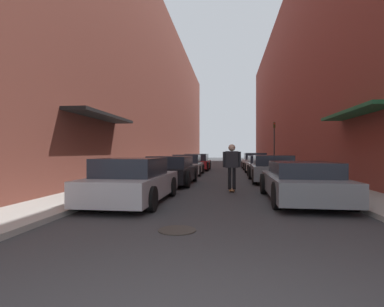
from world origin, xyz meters
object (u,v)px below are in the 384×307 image
object	(u,v)px
parked_car_left_3	(197,162)
parked_car_right_2	(262,165)
traffic_light	(274,140)
parked_car_left_2	(187,165)
skateboarder	(232,162)
parked_car_left_0	(133,181)
parked_car_right_0	(301,182)
parked_car_right_1	(272,169)
manhole_cover	(177,230)
parked_car_left_1	(171,171)
parked_car_right_3	(255,162)

from	to	relation	value
parked_car_left_3	parked_car_right_2	bearing A→B (deg)	-41.95
parked_car_right_2	traffic_light	size ratio (longest dim) A/B	1.25
parked_car_left_2	skateboarder	size ratio (longest dim) A/B	2.30
parked_car_left_0	parked_car_left_3	xyz separation A→B (m)	(0.18, 15.84, 0.03)
parked_car_right_0	parked_car_right_1	size ratio (longest dim) A/B	1.11
parked_car_left_2	parked_car_left_0	bearing A→B (deg)	-90.51
parked_car_left_2	parked_car_right_1	size ratio (longest dim) A/B	0.95
parked_car_right_2	parked_car_left_2	bearing A→B (deg)	-168.97
parked_car_right_2	manhole_cover	world-z (taller)	parked_car_right_2
parked_car_left_1	parked_car_right_1	world-z (taller)	parked_car_right_1
parked_car_right_0	parked_car_left_3	bearing A→B (deg)	107.28
parked_car_left_0	parked_car_right_3	world-z (taller)	parked_car_right_3
parked_car_left_0	parked_car_right_1	size ratio (longest dim) A/B	1.01
parked_car_left_3	traffic_light	size ratio (longest dim) A/B	1.13
parked_car_left_2	traffic_light	distance (m)	8.80
parked_car_right_1	traffic_light	xyz separation A→B (m)	(1.57, 9.97, 1.79)
parked_car_left_0	parked_car_right_2	bearing A→B (deg)	67.16
skateboarder	manhole_cover	world-z (taller)	skateboarder
parked_car_right_1	parked_car_right_3	world-z (taller)	parked_car_right_3
parked_car_right_0	manhole_cover	world-z (taller)	parked_car_right_0
parked_car_right_2	manhole_cover	size ratio (longest dim) A/B	6.72
parked_car_right_0	traffic_light	size ratio (longest dim) A/B	1.25
parked_car_right_0	parked_car_right_2	bearing A→B (deg)	89.83
parked_car_left_2	parked_car_right_3	distance (m)	8.41
parked_car_right_1	parked_car_left_3	bearing A→B (deg)	116.65
parked_car_left_2	skateboarder	xyz separation A→B (m)	(2.75, -7.84, 0.45)
parked_car_left_2	traffic_light	xyz separation A→B (m)	(6.30, 5.87, 1.80)
parked_car_right_0	parked_car_right_1	xyz separation A→B (m)	(-0.03, 5.78, 0.05)
parked_car_left_1	parked_car_right_0	bearing A→B (deg)	-41.86
parked_car_left_0	manhole_cover	distance (m)	3.46
parked_car_right_0	parked_car_right_3	size ratio (longest dim) A/B	1.03
parked_car_left_1	skateboarder	xyz separation A→B (m)	(2.70, -2.18, 0.46)
parked_car_left_0	parked_car_right_3	distance (m)	18.24
parked_car_left_1	traffic_light	bearing A→B (deg)	61.53
parked_car_right_3	manhole_cover	world-z (taller)	parked_car_right_3
parked_car_right_0	parked_car_right_1	world-z (taller)	parked_car_right_1
skateboarder	parked_car_right_2	bearing A→B (deg)	76.89
parked_car_left_0	traffic_light	world-z (taller)	traffic_light
parked_car_left_3	skateboarder	bearing A→B (deg)	-78.41
parked_car_left_2	skateboarder	bearing A→B (deg)	-70.65
parked_car_right_0	parked_car_right_3	distance (m)	16.76
parked_car_right_0	parked_car_left_2	bearing A→B (deg)	115.75
parked_car_left_2	parked_car_right_3	size ratio (longest dim) A/B	0.88
skateboarder	parked_car_left_0	bearing A→B (deg)	-135.11
parked_car_left_2	parked_car_right_1	world-z (taller)	parked_car_left_2
parked_car_left_1	parked_car_left_2	xyz separation A→B (m)	(-0.05, 5.65, 0.00)
parked_car_left_2	parked_car_right_2	world-z (taller)	parked_car_left_2
traffic_light	parked_car_left_3	bearing A→B (deg)	-173.54
parked_car_left_1	parked_car_left_3	distance (m)	10.82
parked_car_right_0	manhole_cover	size ratio (longest dim) A/B	6.70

